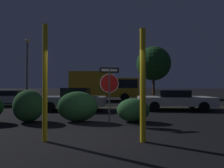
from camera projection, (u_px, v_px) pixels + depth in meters
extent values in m
plane|color=black|center=(95.00, 137.00, 5.17)|extent=(260.00, 260.00, 0.00)
cube|color=gold|center=(101.00, 107.00, 12.50)|extent=(37.42, 0.12, 0.01)
cylinder|color=#4C4C51|center=(109.00, 95.00, 7.16)|extent=(0.06, 0.06, 2.26)
cylinder|color=white|center=(109.00, 83.00, 7.17)|extent=(0.77, 0.14, 0.78)
cylinder|color=#B71414|center=(109.00, 83.00, 7.17)|extent=(0.72, 0.14, 0.72)
cube|color=black|center=(109.00, 70.00, 7.17)|extent=(0.80, 0.16, 0.22)
cube|color=white|center=(109.00, 70.00, 7.17)|extent=(0.66, 0.14, 0.10)
cylinder|color=yellow|center=(45.00, 82.00, 4.78)|extent=(0.13, 0.13, 3.22)
cylinder|color=yellow|center=(143.00, 85.00, 4.74)|extent=(0.16, 0.16, 3.08)
ellipsoid|color=#285B2D|center=(29.00, 106.00, 7.36)|extent=(1.24, 1.14, 1.36)
ellipsoid|color=#285B2D|center=(78.00, 107.00, 7.44)|extent=(1.70, 0.83, 1.29)
ellipsoid|color=#2D6633|center=(133.00, 110.00, 7.40)|extent=(1.39, 0.87, 1.00)
cube|color=#9E9EA3|center=(8.00, 99.00, 13.44)|extent=(4.60, 1.90, 0.51)
cube|color=black|center=(10.00, 93.00, 13.45)|extent=(1.87, 1.56, 0.39)
cylinder|color=black|center=(22.00, 103.00, 12.70)|extent=(0.61, 0.22, 0.60)
cylinder|color=black|center=(31.00, 101.00, 14.37)|extent=(0.61, 0.22, 0.60)
cube|color=#9E9EA3|center=(74.00, 101.00, 11.00)|extent=(4.05, 2.05, 0.57)
cube|color=black|center=(76.00, 92.00, 11.01)|extent=(1.68, 1.61, 0.55)
cylinder|color=black|center=(50.00, 107.00, 10.23)|extent=(0.61, 0.25, 0.60)
cylinder|color=black|center=(60.00, 104.00, 11.88)|extent=(0.61, 0.25, 0.60)
cylinder|color=black|center=(91.00, 107.00, 10.12)|extent=(0.61, 0.25, 0.60)
cylinder|color=black|center=(95.00, 104.00, 11.77)|extent=(0.61, 0.25, 0.60)
sphere|color=#F4EFCC|center=(40.00, 101.00, 10.56)|extent=(0.14, 0.14, 0.14)
sphere|color=#F4EFCC|center=(47.00, 100.00, 11.63)|extent=(0.14, 0.14, 0.14)
cube|color=silver|center=(174.00, 101.00, 11.27)|extent=(4.79, 2.37, 0.54)
cube|color=black|center=(172.00, 93.00, 11.29)|extent=(2.01, 1.82, 0.43)
cylinder|color=black|center=(192.00, 104.00, 12.09)|extent=(0.62, 0.26, 0.60)
cylinder|color=black|center=(204.00, 107.00, 10.26)|extent=(0.62, 0.26, 0.60)
cylinder|color=black|center=(150.00, 104.00, 12.27)|extent=(0.62, 0.26, 0.60)
cylinder|color=black|center=(154.00, 106.00, 10.44)|extent=(0.62, 0.26, 0.60)
sphere|color=#F4EFCC|center=(207.00, 100.00, 11.71)|extent=(0.14, 0.14, 0.14)
sphere|color=#F4EFCC|center=(217.00, 101.00, 10.53)|extent=(0.14, 0.14, 0.14)
cube|color=gold|center=(125.00, 88.00, 18.73)|extent=(2.76, 2.37, 1.97)
cube|color=black|center=(125.00, 84.00, 18.73)|extent=(2.49, 2.41, 0.87)
cube|color=gold|center=(92.00, 84.00, 18.71)|extent=(4.46, 2.57, 2.66)
cylinder|color=black|center=(123.00, 96.00, 19.88)|extent=(0.85, 0.31, 0.84)
cylinder|color=black|center=(125.00, 97.00, 17.54)|extent=(0.85, 0.31, 0.84)
cylinder|color=black|center=(86.00, 96.00, 19.85)|extent=(0.85, 0.31, 0.84)
cylinder|color=black|center=(83.00, 97.00, 17.52)|extent=(0.85, 0.31, 0.84)
cylinder|color=#4C4C51|center=(27.00, 72.00, 18.28)|extent=(0.16, 0.16, 6.04)
sphere|color=#F9E5B2|center=(27.00, 41.00, 18.32)|extent=(0.48, 0.48, 0.48)
cylinder|color=#422D1E|center=(154.00, 87.00, 23.21)|extent=(0.32, 0.32, 2.93)
sphere|color=#19471E|center=(153.00, 64.00, 23.25)|extent=(4.52, 4.52, 4.52)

